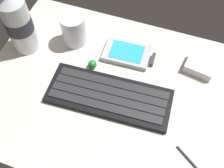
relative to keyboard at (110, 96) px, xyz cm
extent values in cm
cube|color=beige|center=(-0.13, 2.03, -1.81)|extent=(64.00, 48.00, 2.00)
cube|color=black|center=(0.00, 0.00, -0.11)|extent=(29.60, 12.68, 1.40)
cube|color=#28282B|center=(-0.19, 3.29, 0.74)|extent=(26.75, 3.56, 0.30)
cube|color=#28282B|center=(-0.06, 1.10, 0.74)|extent=(26.75, 3.56, 0.30)
cube|color=#28282B|center=(0.06, -1.10, 0.74)|extent=(26.75, 3.56, 0.30)
cube|color=#28282B|center=(0.19, -3.29, 0.74)|extent=(26.75, 3.56, 0.30)
cube|color=#B7BABF|center=(0.37, 13.53, -0.11)|extent=(12.39, 8.23, 1.40)
cube|color=#2DB7D1|center=(0.37, 13.53, 0.64)|extent=(8.70, 6.37, 0.10)
cube|color=#333338|center=(6.76, 13.87, -0.11)|extent=(1.00, 3.84, 1.12)
cylinder|color=silver|center=(-14.79, 13.71, 3.44)|extent=(6.40, 6.40, 8.50)
cylinder|color=brown|center=(-14.79, 13.71, 2.45)|extent=(5.50, 5.50, 6.12)
cylinder|color=silver|center=(-26.15, 7.62, 6.69)|extent=(6.60, 6.60, 15.00)
cylinder|color=#2D2D38|center=(-26.15, 7.62, 7.44)|extent=(6.73, 6.73, 3.80)
cube|color=silver|center=(18.48, 15.34, 0.39)|extent=(7.79, 6.63, 2.40)
sphere|color=#198C33|center=(-7.13, 7.03, 0.29)|extent=(2.20, 2.20, 2.20)
cylinder|color=#26262B|center=(21.49, -9.12, -0.46)|extent=(8.27, 5.89, 0.70)
camera|label=1|loc=(10.87, -29.05, 54.68)|focal=43.01mm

